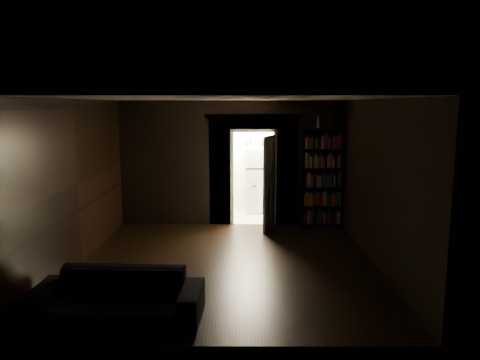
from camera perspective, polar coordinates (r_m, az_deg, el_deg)
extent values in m
plane|color=black|center=(8.14, -1.51, -10.24)|extent=(5.50, 5.50, 0.00)
cube|color=black|center=(10.66, -7.67, 2.06)|extent=(2.55, 0.10, 2.80)
cube|color=black|center=(10.66, 8.26, 2.05)|extent=(1.55, 0.10, 2.80)
cube|color=black|center=(10.48, 1.68, 7.78)|extent=(0.90, 0.10, 0.70)
cube|color=black|center=(8.25, -19.17, -0.43)|extent=(0.02, 5.50, 2.80)
cube|color=black|center=(8.10, 16.42, -0.47)|extent=(0.02, 5.50, 2.80)
cube|color=black|center=(5.10, -2.54, -5.66)|extent=(5.00, 0.02, 2.80)
cube|color=beige|center=(7.68, -1.59, 9.88)|extent=(5.00, 5.50, 0.02)
cube|color=silver|center=(10.55, 1.65, 0.14)|extent=(1.04, 0.06, 2.17)
cube|color=#B7B39F|center=(11.65, 1.52, -4.50)|extent=(2.20, 1.80, 0.10)
cube|color=white|center=(12.27, 1.46, 2.13)|extent=(2.20, 0.10, 2.40)
cube|color=white|center=(11.45, -3.71, 1.60)|extent=(0.10, 1.60, 2.40)
cube|color=white|center=(11.49, 6.79, 1.59)|extent=(0.10, 1.60, 2.40)
cube|color=white|center=(11.33, 1.58, 7.88)|extent=(2.20, 1.80, 0.10)
cube|color=#BC656D|center=(12.12, 1.49, 6.88)|extent=(2.00, 0.04, 0.26)
imported|color=black|center=(6.23, -14.76, -12.78)|extent=(2.16, 1.01, 0.82)
cube|color=black|center=(10.49, 9.89, 0.24)|extent=(0.95, 0.52, 2.20)
cube|color=silver|center=(11.86, 2.49, 0.05)|extent=(0.95, 0.92, 1.65)
cube|color=silver|center=(10.16, 3.60, -0.36)|extent=(0.32, 0.82, 2.05)
cube|color=white|center=(10.32, 9.51, 7.03)|extent=(0.11, 0.11, 0.28)
cube|color=black|center=(11.76, 2.03, 4.66)|extent=(0.65, 0.09, 0.26)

